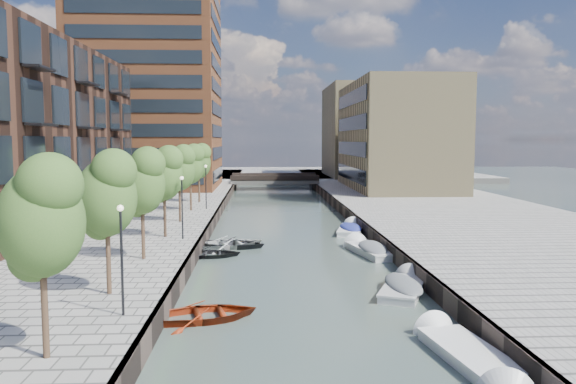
{
  "coord_description": "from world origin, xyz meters",
  "views": [
    {
      "loc": [
        -2.08,
        -12.56,
        7.49
      ],
      "look_at": [
        0.0,
        30.01,
        3.5
      ],
      "focal_mm": 35.0,
      "sensor_mm": 36.0,
      "label": 1
    }
  ],
  "objects": [
    {
      "name": "sloop_4",
      "position": [
        -4.06,
        26.11,
        0.0
      ],
      "size": [
        5.26,
        4.31,
        0.95
      ],
      "primitive_type": "imported",
      "rotation": [
        0.0,
        0.0,
        1.32
      ],
      "color": "black",
      "rests_on": "ground"
    },
    {
      "name": "tan_block_far",
      "position": [
        16.0,
        88.0,
        9.0
      ],
      "size": [
        12.0,
        20.0,
        16.0
      ],
      "primitive_type": "cube",
      "color": "tan",
      "rests_on": "quay_right"
    },
    {
      "name": "tree_1",
      "position": [
        -8.5,
        11.0,
        5.31
      ],
      "size": [
        2.5,
        2.5,
        5.95
      ],
      "color": "#382619",
      "rests_on": "quay_left"
    },
    {
      "name": "motorboat_3",
      "position": [
        5.24,
        32.2,
        0.21
      ],
      "size": [
        2.94,
        5.46,
        1.73
      ],
      "color": "silver",
      "rests_on": "ground"
    },
    {
      "name": "sloop_2",
      "position": [
        -4.43,
        10.42,
        0.0
      ],
      "size": [
        5.1,
        4.19,
        0.92
      ],
      "primitive_type": "imported",
      "rotation": [
        0.0,
        0.0,
        1.82
      ],
      "color": "maroon",
      "rests_on": "ground"
    },
    {
      "name": "sloop_1",
      "position": [
        -5.4,
        23.07,
        0.0
      ],
      "size": [
        4.2,
        3.12,
        0.84
      ],
      "primitive_type": "imported",
      "rotation": [
        0.0,
        0.0,
        1.63
      ],
      "color": "black",
      "rests_on": "ground"
    },
    {
      "name": "quay_wall_right",
      "position": [
        6.1,
        40.0,
        0.5
      ],
      "size": [
        0.25,
        140.0,
        1.0
      ],
      "primitive_type": "cube",
      "color": "#332823",
      "rests_on": "ground"
    },
    {
      "name": "tree_2",
      "position": [
        -8.5,
        18.0,
        5.31
      ],
      "size": [
        2.5,
        2.5,
        5.95
      ],
      "color": "#382619",
      "rests_on": "quay_left"
    },
    {
      "name": "tan_block_near",
      "position": [
        16.0,
        62.0,
        8.0
      ],
      "size": [
        12.0,
        25.0,
        14.0
      ],
      "primitive_type": "cube",
      "color": "tan",
      "rests_on": "quay_right"
    },
    {
      "name": "apartment_block",
      "position": [
        -20.0,
        30.0,
        8.0
      ],
      "size": [
        8.0,
        38.0,
        14.0
      ],
      "primitive_type": "cube",
      "color": "black",
      "rests_on": "quay_left"
    },
    {
      "name": "water",
      "position": [
        0.0,
        40.0,
        0.0
      ],
      "size": [
        300.0,
        300.0,
        0.0
      ],
      "primitive_type": "plane",
      "color": "#38473F",
      "rests_on": "ground"
    },
    {
      "name": "tower",
      "position": [
        -17.0,
        65.0,
        16.0
      ],
      "size": [
        18.0,
        18.0,
        30.0
      ],
      "primitive_type": "cube",
      "color": "brown",
      "rests_on": "quay_left"
    },
    {
      "name": "tree_0",
      "position": [
        -8.5,
        4.0,
        5.31
      ],
      "size": [
        2.5,
        2.5,
        5.95
      ],
      "color": "#382619",
      "rests_on": "quay_left"
    },
    {
      "name": "lamp_0",
      "position": [
        -7.2,
        8.0,
        3.51
      ],
      "size": [
        0.24,
        0.24,
        4.12
      ],
      "color": "black",
      "rests_on": "quay_left"
    },
    {
      "name": "motorboat_1",
      "position": [
        5.03,
        14.38,
        0.2
      ],
      "size": [
        3.52,
        5.32,
        1.68
      ],
      "color": "#B2B2B0",
      "rests_on": "ground"
    },
    {
      "name": "tree_5",
      "position": [
        -8.5,
        39.0,
        5.31
      ],
      "size": [
        2.5,
        2.5,
        5.95
      ],
      "color": "#382619",
      "rests_on": "quay_left"
    },
    {
      "name": "car",
      "position": [
        11.13,
        58.22,
        1.68
      ],
      "size": [
        1.97,
        4.1,
        1.35
      ],
      "primitive_type": "imported",
      "rotation": [
        0.0,
        0.0,
        0.1
      ],
      "color": "silver",
      "rests_on": "quay_right"
    },
    {
      "name": "sloop_3",
      "position": [
        -4.28,
        25.96,
        0.0
      ],
      "size": [
        5.86,
        5.06,
        1.02
      ],
      "primitive_type": "imported",
      "rotation": [
        0.0,
        0.0,
        1.94
      ],
      "color": "silver",
      "rests_on": "ground"
    },
    {
      "name": "quay_wall_left",
      "position": [
        -6.1,
        40.0,
        0.5
      ],
      "size": [
        0.25,
        140.0,
        1.0
      ],
      "primitive_type": "cube",
      "color": "#332823",
      "rests_on": "ground"
    },
    {
      "name": "quay_right",
      "position": [
        16.0,
        40.0,
        0.5
      ],
      "size": [
        20.0,
        140.0,
        1.0
      ],
      "primitive_type": "cube",
      "color": "gray",
      "rests_on": "ground"
    },
    {
      "name": "tree_6",
      "position": [
        -8.5,
        46.0,
        5.31
      ],
      "size": [
        2.5,
        2.5,
        5.95
      ],
      "color": "#382619",
      "rests_on": "quay_left"
    },
    {
      "name": "motorboat_2",
      "position": [
        4.87,
        6.27,
        0.1
      ],
      "size": [
        2.43,
        5.19,
        1.67
      ],
      "color": "white",
      "rests_on": "ground"
    },
    {
      "name": "bridge",
      "position": [
        0.0,
        72.0,
        1.39
      ],
      "size": [
        13.0,
        6.0,
        1.3
      ],
      "color": "gray",
      "rests_on": "ground"
    },
    {
      "name": "tree_3",
      "position": [
        -8.5,
        25.0,
        5.31
      ],
      "size": [
        2.5,
        2.5,
        5.95
      ],
      "color": "#382619",
      "rests_on": "quay_left"
    },
    {
      "name": "tree_4",
      "position": [
        -8.5,
        32.0,
        5.31
      ],
      "size": [
        2.5,
        2.5,
        5.95
      ],
      "color": "#382619",
      "rests_on": "quay_left"
    },
    {
      "name": "lamp_1",
      "position": [
        -7.2,
        24.0,
        3.51
      ],
      "size": [
        0.24,
        0.24,
        4.12
      ],
      "color": "black",
      "rests_on": "quay_left"
    },
    {
      "name": "far_closure",
      "position": [
        0.0,
        100.0,
        0.5
      ],
      "size": [
        80.0,
        40.0,
        1.0
      ],
      "primitive_type": "cube",
      "color": "gray",
      "rests_on": "ground"
    },
    {
      "name": "motorboat_4",
      "position": [
        5.08,
        23.69,
        0.22
      ],
      "size": [
        3.01,
        5.69,
        1.81
      ],
      "color": "silver",
      "rests_on": "ground"
    },
    {
      "name": "lamp_2",
      "position": [
        -7.2,
        40.0,
        3.51
      ],
      "size": [
        0.24,
        0.24,
        4.12
      ],
      "color": "black",
      "rests_on": "quay_left"
    }
  ]
}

